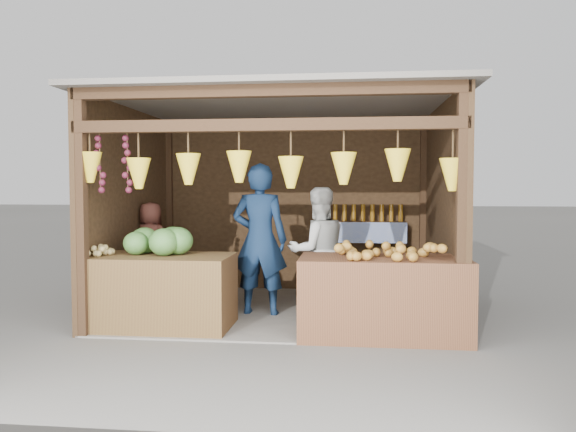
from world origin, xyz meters
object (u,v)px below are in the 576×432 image
(counter_right, at_px, (383,297))
(man_standing, at_px, (260,240))
(woman_standing, at_px, (318,251))
(vendor_seated, at_px, (151,243))
(counter_left, at_px, (159,292))

(counter_right, bearing_deg, man_standing, 149.52)
(woman_standing, height_order, vendor_seated, woman_standing)
(woman_standing, bearing_deg, vendor_seated, -29.46)
(vendor_seated, bearing_deg, man_standing, 179.01)
(man_standing, bearing_deg, counter_left, 40.71)
(counter_left, relative_size, counter_right, 0.92)
(man_standing, xyz_separation_m, woman_standing, (0.71, 0.12, -0.14))
(counter_left, relative_size, man_standing, 0.86)
(counter_right, bearing_deg, vendor_seated, 156.43)
(man_standing, bearing_deg, vendor_seated, -13.26)
(woman_standing, bearing_deg, man_standing, -11.45)
(man_standing, relative_size, woman_standing, 1.18)
(man_standing, distance_m, vendor_seated, 1.62)
(counter_left, relative_size, vendor_seated, 1.46)
(counter_left, bearing_deg, vendor_seated, 113.84)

